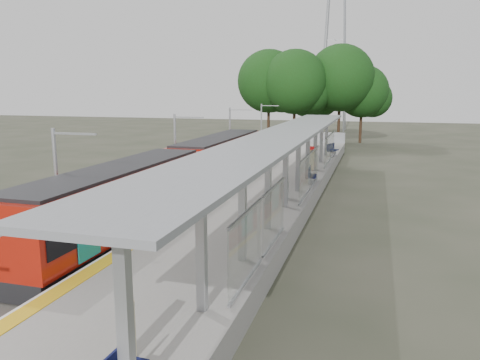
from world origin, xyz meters
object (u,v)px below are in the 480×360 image
at_px(info_pillar_far, 312,160).
at_px(litter_bin, 284,190).
at_px(bench_far, 332,149).
at_px(train, 181,175).
at_px(bench_mid, 311,175).
at_px(info_pillar_near, 127,329).

bearing_deg(info_pillar_far, litter_bin, -68.51).
relative_size(bench_far, info_pillar_far, 0.97).
distance_m(train, bench_mid, 8.53).
height_order(train, bench_far, train).
distance_m(bench_mid, bench_far, 13.30).
height_order(train, bench_mid, train).
relative_size(bench_mid, bench_far, 0.90).
xyz_separation_m(bench_far, info_pillar_near, (-1.29, -34.65, 0.10)).
distance_m(info_pillar_near, litter_bin, 16.51).
distance_m(bench_mid, info_pillar_near, 21.39).
xyz_separation_m(train, bench_far, (7.03, 18.24, -0.45)).
height_order(bench_mid, info_pillar_far, info_pillar_far).
bearing_deg(bench_mid, litter_bin, -104.04).
xyz_separation_m(bench_mid, litter_bin, (-0.83, -4.84, -0.08)).
xyz_separation_m(bench_mid, info_pillar_far, (-0.66, 5.04, 0.22)).
bearing_deg(bench_mid, train, -148.90).
height_order(bench_far, info_pillar_far, info_pillar_far).
distance_m(bench_mid, info_pillar_far, 5.09).
distance_m(bench_far, info_pillar_far, 8.30).
xyz_separation_m(bench_mid, bench_far, (0.08, 13.30, 0.05)).
bearing_deg(info_pillar_near, train, 127.87).
relative_size(train, bench_mid, 17.65).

